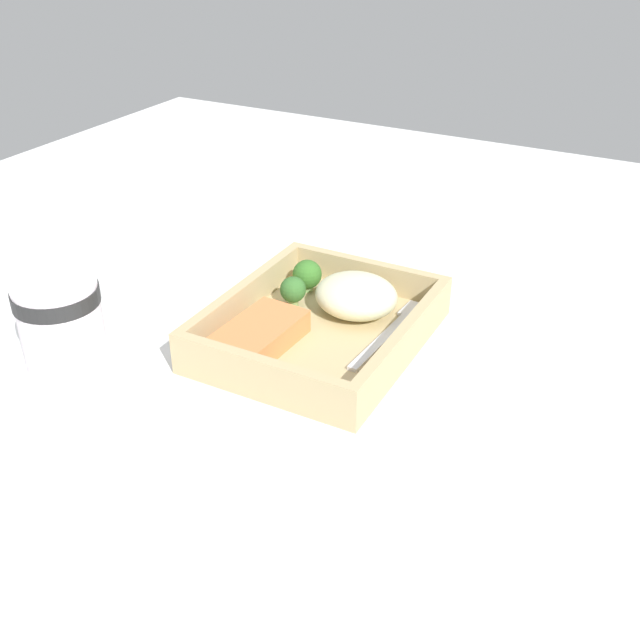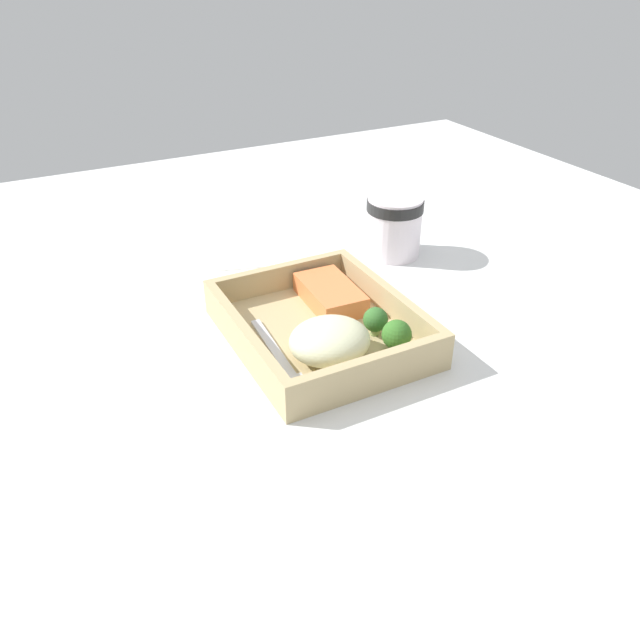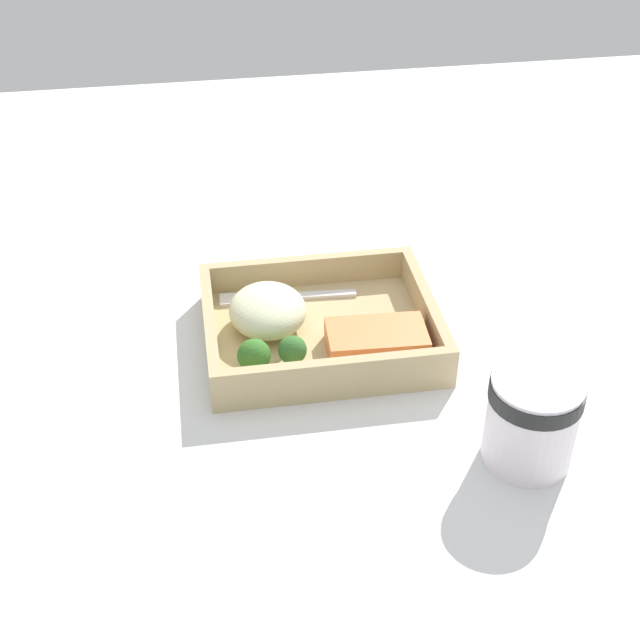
{
  "view_description": "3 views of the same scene",
  "coord_description": "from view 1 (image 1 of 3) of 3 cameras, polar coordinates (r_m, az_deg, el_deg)",
  "views": [
    {
      "loc": [
        -61.29,
        -32.61,
        43.35
      ],
      "look_at": [
        0.0,
        0.0,
        2.7
      ],
      "focal_mm": 42.0,
      "sensor_mm": 36.0,
      "label": 1
    },
    {
      "loc": [
        56.86,
        -29.52,
        42.22
      ],
      "look_at": [
        0.0,
        0.0,
        2.7
      ],
      "focal_mm": 35.0,
      "sensor_mm": 36.0,
      "label": 2
    },
    {
      "loc": [
        12.52,
        77.48,
        59.73
      ],
      "look_at": [
        0.0,
        0.0,
        2.7
      ],
      "focal_mm": 50.0,
      "sensor_mm": 36.0,
      "label": 3
    }
  ],
  "objects": [
    {
      "name": "ground_plane",
      "position": [
        0.82,
        -0.0,
        -2.22
      ],
      "size": [
        160.0,
        160.0,
        2.0
      ],
      "primitive_type": "cube",
      "color": "silver"
    },
    {
      "name": "takeout_tray",
      "position": [
        0.82,
        -0.0,
        -1.27
      ],
      "size": [
        25.1,
        20.73,
        1.2
      ],
      "primitive_type": "cube",
      "color": "tan",
      "rests_on": "ground_plane"
    },
    {
      "name": "tray_rim",
      "position": [
        0.8,
        -0.0,
        0.15
      ],
      "size": [
        25.1,
        20.73,
        3.49
      ],
      "color": "tan",
      "rests_on": "takeout_tray"
    },
    {
      "name": "salmon_fillet",
      "position": [
        0.78,
        -4.62,
        -1.14
      ],
      "size": [
        10.83,
        6.6,
        2.59
      ],
      "primitive_type": "cube",
      "rotation": [
        0.0,
        0.0,
        -0.05
      ],
      "color": "#F07F46",
      "rests_on": "takeout_tray"
    },
    {
      "name": "mashed_potatoes",
      "position": [
        0.84,
        2.78,
        1.87
      ],
      "size": [
        8.48,
        9.41,
        4.52
      ],
      "primitive_type": "ellipsoid",
      "color": "beige",
      "rests_on": "takeout_tray"
    },
    {
      "name": "broccoli_floret_1",
      "position": [
        0.89,
        -0.98,
        3.46
      ],
      "size": [
        3.48,
        3.48,
        3.87
      ],
      "color": "#7DA660",
      "rests_on": "takeout_tray"
    },
    {
      "name": "broccoli_floret_2",
      "position": [
        0.85,
        -2.07,
        2.29
      ],
      "size": [
        3.01,
        3.01,
        3.58
      ],
      "color": "#81995A",
      "rests_on": "takeout_tray"
    },
    {
      "name": "fork",
      "position": [
        0.82,
        5.54,
        -0.77
      ],
      "size": [
        15.87,
        2.63,
        0.44
      ],
      "color": "silver",
      "rests_on": "takeout_tray"
    },
    {
      "name": "paper_cup",
      "position": [
        0.8,
        -19.15,
        -0.05
      ],
      "size": [
        8.55,
        8.55,
        9.26
      ],
      "color": "white",
      "rests_on": "ground_plane"
    },
    {
      "name": "receipt_slip",
      "position": [
        0.67,
        -12.29,
        -10.85
      ],
      "size": [
        11.21,
        15.19,
        0.24
      ],
      "primitive_type": "cube",
      "rotation": [
        0.0,
        0.0,
        -0.29
      ],
      "color": "white",
      "rests_on": "ground_plane"
    }
  ]
}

